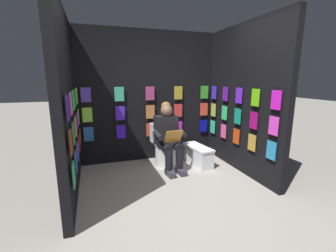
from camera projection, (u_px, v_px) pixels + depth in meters
ground_plane at (192, 213)px, 2.76m from camera, size 30.00×30.00×0.00m
display_wall_back at (149, 97)px, 4.43m from camera, size 2.75×0.14×2.48m
display_wall_left at (243, 100)px, 3.86m from camera, size 0.14×2.03×2.48m
display_wall_right at (67, 106)px, 3.02m from camera, size 0.14×2.03×2.48m
toilet at (164, 147)px, 4.27m from camera, size 0.42×0.56×0.77m
person_reading at (168, 136)px, 4.01m from camera, size 0.54×0.70×1.19m
comic_longbox_near at (198, 155)px, 4.28m from camera, size 0.37×0.73×0.35m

